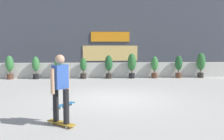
% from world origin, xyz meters
% --- Properties ---
extents(ground_plane, '(48.00, 48.00, 0.00)m').
position_xyz_m(ground_plane, '(0.00, 0.00, 0.00)').
color(ground_plane, '#B2AFA8').
extents(planter_wall, '(18.00, 0.40, 0.90)m').
position_xyz_m(planter_wall, '(0.00, 6.00, 0.45)').
color(planter_wall, beige).
rests_on(planter_wall, ground).
extents(building_backdrop, '(20.00, 2.08, 6.50)m').
position_xyz_m(building_backdrop, '(0.00, 10.00, 3.25)').
color(building_backdrop, '#424751').
rests_on(building_backdrop, ground).
extents(potted_plant_0, '(0.45, 0.45, 1.37)m').
position_xyz_m(potted_plant_0, '(-5.69, 5.55, 0.78)').
color(potted_plant_0, brown).
rests_on(potted_plant_0, ground).
extents(potted_plant_1, '(0.42, 0.42, 1.31)m').
position_xyz_m(potted_plant_1, '(-4.20, 5.55, 0.73)').
color(potted_plant_1, black).
rests_on(potted_plant_1, ground).
extents(potted_plant_2, '(0.45, 0.45, 1.38)m').
position_xyz_m(potted_plant_2, '(-2.89, 5.55, 0.78)').
color(potted_plant_2, '#2D2823').
rests_on(potted_plant_2, ground).
extents(potted_plant_3, '(0.38, 0.38, 1.24)m').
position_xyz_m(potted_plant_3, '(-1.45, 5.55, 0.67)').
color(potted_plant_3, '#2D2823').
rests_on(potted_plant_3, ground).
extents(potted_plant_4, '(0.46, 0.46, 1.38)m').
position_xyz_m(potted_plant_4, '(0.05, 5.55, 0.79)').
color(potted_plant_4, '#2D2823').
rests_on(potted_plant_4, ground).
extents(potted_plant_5, '(0.50, 0.50, 1.48)m').
position_xyz_m(potted_plant_5, '(1.43, 5.55, 0.86)').
color(potted_plant_5, black).
rests_on(potted_plant_5, ground).
extents(potted_plant_6, '(0.42, 0.42, 1.30)m').
position_xyz_m(potted_plant_6, '(2.80, 5.55, 0.72)').
color(potted_plant_6, brown).
rests_on(potted_plant_6, ground).
extents(potted_plant_7, '(0.44, 0.44, 1.35)m').
position_xyz_m(potted_plant_7, '(4.27, 5.55, 0.76)').
color(potted_plant_7, brown).
rests_on(potted_plant_7, ground).
extents(potted_plant_8, '(0.51, 0.51, 1.49)m').
position_xyz_m(potted_plant_8, '(5.64, 5.55, 0.87)').
color(potted_plant_8, '#2D2823').
rests_on(potted_plant_8, ground).
extents(skater_far_right, '(0.75, 0.66, 1.70)m').
position_xyz_m(skater_far_right, '(-1.48, -2.83, 0.94)').
color(skater_far_right, '#BF8C26').
rests_on(skater_far_right, ground).
extents(skateboard_near_camera, '(0.62, 0.77, 0.08)m').
position_xyz_m(skateboard_near_camera, '(-1.64, -1.02, 0.06)').
color(skateboard_near_camera, '#266699').
rests_on(skateboard_near_camera, ground).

